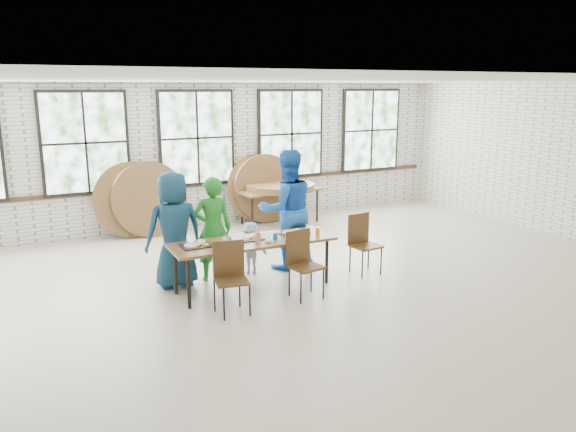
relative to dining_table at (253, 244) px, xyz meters
name	(u,v)px	position (x,y,z in m)	size (l,w,h in m)	color
room	(197,140)	(0.56, 4.00, 1.14)	(12.00, 12.00, 12.00)	beige
dining_table	(253,244)	(0.00, 0.00, 0.00)	(2.42, 0.87, 0.74)	brown
chair_near_left	(230,271)	(-0.62, -0.63, -0.13)	(0.49, 0.48, 0.95)	#4E331A
chair_near_right	(302,258)	(0.49, -0.58, -0.13)	(0.48, 0.47, 0.95)	#4E331A
chair_spare	(362,238)	(1.86, -0.10, -0.13)	(0.46, 0.45, 0.95)	#4E331A
adult_teal	(174,230)	(-0.97, 0.65, 0.18)	(0.85, 0.55, 1.73)	navy
adult_green	(213,229)	(-0.37, 0.65, 0.12)	(0.59, 0.39, 1.62)	#217E25
toddler	(251,248)	(0.25, 0.65, -0.27)	(0.54, 0.31, 0.84)	#142240
adult_blue	(287,210)	(0.90, 0.65, 0.28)	(0.95, 0.74, 1.95)	blue
storage_table	(280,192)	(2.20, 3.46, 0.00)	(1.86, 0.89, 0.74)	brown
tabletop_clutter	(259,239)	(0.08, -0.04, 0.08)	(2.09, 0.57, 0.11)	black
round_tops_stacked	(280,186)	(2.20, 3.46, 0.12)	(1.50, 1.50, 0.13)	brown
round_tops_leaning	(205,194)	(0.60, 3.74, 0.05)	(4.38, 0.41, 1.49)	brown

